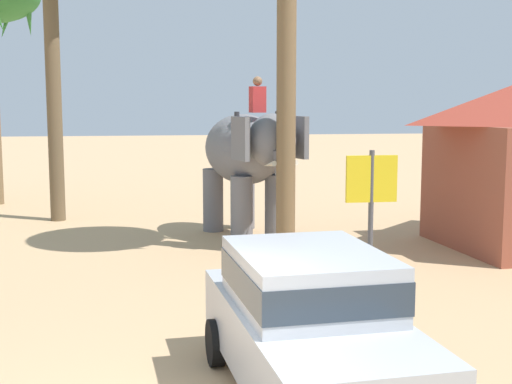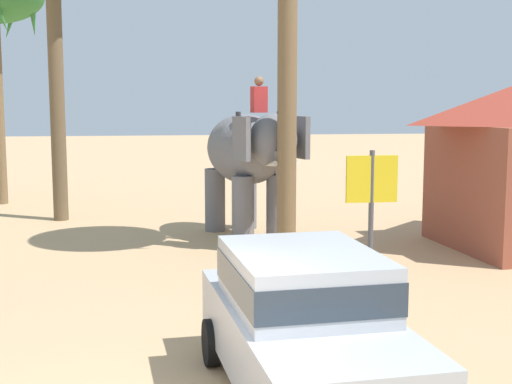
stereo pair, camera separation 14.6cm
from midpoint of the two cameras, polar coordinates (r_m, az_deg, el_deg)
The scene contains 3 objects.
car_sedan_foreground at distance 8.08m, azimuth 3.77°, elevation -10.13°, with size 2.14×4.23×1.70m.
elephant_with_mahout at distance 17.16m, azimuth -0.96°, elevation 2.87°, with size 2.47×4.02×3.88m.
signboard_yellow at distance 13.79m, azimuth 8.93°, elevation 0.38°, with size 1.00×0.10×2.40m.
Camera 1 is at (-0.09, -6.20, 3.37)m, focal length 49.90 mm.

